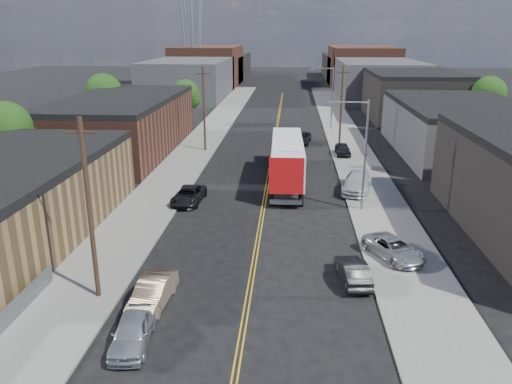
# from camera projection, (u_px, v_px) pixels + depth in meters

# --- Properties ---
(ground) EXTENTS (260.00, 260.00, 0.00)m
(ground) POSITION_uv_depth(u_px,v_px,m) (277.00, 129.00, 74.31)
(ground) COLOR black
(ground) RESTS_ON ground
(centerline) EXTENTS (0.32, 120.00, 0.01)m
(centerline) POSITION_uv_depth(u_px,v_px,m) (273.00, 152.00, 60.08)
(centerline) COLOR gold
(centerline) RESTS_ON ground
(sidewalk_left) EXTENTS (5.00, 140.00, 0.15)m
(sidewalk_left) POSITION_uv_depth(u_px,v_px,m) (195.00, 150.00, 60.70)
(sidewalk_left) COLOR slate
(sidewalk_left) RESTS_ON ground
(sidewalk_right) EXTENTS (5.00, 140.00, 0.15)m
(sidewalk_right) POSITION_uv_depth(u_px,v_px,m) (352.00, 153.00, 59.42)
(sidewalk_right) COLOR slate
(sidewalk_right) RESTS_ON ground
(warehouse_tan) EXTENTS (12.00, 22.00, 5.60)m
(warehouse_tan) POSITION_uv_depth(u_px,v_px,m) (1.00, 199.00, 34.82)
(warehouse_tan) COLOR olive
(warehouse_tan) RESTS_ON ground
(warehouse_brown) EXTENTS (12.00, 26.00, 6.60)m
(warehouse_brown) POSITION_uv_depth(u_px,v_px,m) (122.00, 125.00, 59.33)
(warehouse_brown) COLOR #4F2B1F
(warehouse_brown) RESTS_ON ground
(industrial_right_b) EXTENTS (14.00, 24.00, 6.10)m
(industrial_right_b) POSITION_uv_depth(u_px,v_px,m) (460.00, 128.00, 58.60)
(industrial_right_b) COLOR #373739
(industrial_right_b) RESTS_ON ground
(industrial_right_c) EXTENTS (14.00, 22.00, 7.60)m
(industrial_right_c) POSITION_uv_depth(u_px,v_px,m) (411.00, 94.00, 83.03)
(industrial_right_c) COLOR black
(industrial_right_c) RESTS_ON ground
(skyline_left_a) EXTENTS (16.00, 30.00, 8.00)m
(skyline_left_a) POSITION_uv_depth(u_px,v_px,m) (189.00, 79.00, 107.62)
(skyline_left_a) COLOR #373739
(skyline_left_a) RESTS_ON ground
(skyline_right_a) EXTENTS (16.00, 30.00, 8.00)m
(skyline_right_a) POSITION_uv_depth(u_px,v_px,m) (377.00, 80.00, 104.91)
(skyline_right_a) COLOR #373739
(skyline_right_a) RESTS_ON ground
(skyline_left_b) EXTENTS (16.00, 26.00, 10.00)m
(skyline_left_b) POSITION_uv_depth(u_px,v_px,m) (208.00, 66.00, 131.02)
(skyline_left_b) COLOR #4F2B1F
(skyline_left_b) RESTS_ON ground
(skyline_right_b) EXTENTS (16.00, 26.00, 10.00)m
(skyline_right_b) POSITION_uv_depth(u_px,v_px,m) (362.00, 67.00, 128.32)
(skyline_right_b) COLOR #4F2B1F
(skyline_right_b) RESTS_ON ground
(skyline_left_c) EXTENTS (16.00, 40.00, 7.00)m
(skyline_left_c) POSITION_uv_depth(u_px,v_px,m) (219.00, 67.00, 150.45)
(skyline_left_c) COLOR black
(skyline_left_c) RESTS_ON ground
(skyline_right_c) EXTENTS (16.00, 40.00, 7.00)m
(skyline_right_c) POSITION_uv_depth(u_px,v_px,m) (353.00, 67.00, 147.75)
(skyline_right_c) COLOR black
(skyline_right_c) RESTS_ON ground
(streetlight_near) EXTENTS (3.39, 0.25, 9.00)m
(streetlight_near) POSITION_uv_depth(u_px,v_px,m) (360.00, 147.00, 38.95)
(streetlight_near) COLOR gray
(streetlight_near) RESTS_ON ground
(streetlight_far) EXTENTS (3.39, 0.25, 9.00)m
(streetlight_far) POSITION_uv_depth(u_px,v_px,m) (330.00, 93.00, 72.14)
(streetlight_far) COLOR gray
(streetlight_far) RESTS_ON ground
(utility_pole_left_near) EXTENTS (1.60, 0.26, 10.00)m
(utility_pole_left_near) POSITION_uv_depth(u_px,v_px,m) (89.00, 210.00, 25.85)
(utility_pole_left_near) COLOR black
(utility_pole_left_near) RESTS_ON ground
(utility_pole_left_far) EXTENTS (1.60, 0.26, 10.00)m
(utility_pole_left_far) POSITION_uv_depth(u_px,v_px,m) (204.00, 109.00, 59.04)
(utility_pole_left_far) COLOR black
(utility_pole_left_far) RESTS_ON ground
(utility_pole_right) EXTENTS (1.60, 0.26, 10.00)m
(utility_pole_right) POSITION_uv_depth(u_px,v_px,m) (341.00, 107.00, 60.78)
(utility_pole_right) COLOR black
(utility_pole_right) RESTS_ON ground
(tree_left_near) EXTENTS (4.85, 4.76, 7.91)m
(tree_left_near) POSITION_uv_depth(u_px,v_px,m) (7.00, 131.00, 45.87)
(tree_left_near) COLOR black
(tree_left_near) RESTS_ON ground
(tree_left_mid) EXTENTS (5.10, 5.04, 8.37)m
(tree_left_mid) POSITION_uv_depth(u_px,v_px,m) (104.00, 94.00, 69.48)
(tree_left_mid) COLOR black
(tree_left_mid) RESTS_ON ground
(tree_left_far) EXTENTS (4.35, 4.20, 6.97)m
(tree_left_far) POSITION_uv_depth(u_px,v_px,m) (186.00, 95.00, 75.73)
(tree_left_far) COLOR black
(tree_left_far) RESTS_ON ground
(tree_right_far) EXTENTS (4.85, 4.76, 7.91)m
(tree_right_far) POSITION_uv_depth(u_px,v_px,m) (489.00, 96.00, 70.67)
(tree_right_far) COLOR black
(tree_right_far) RESTS_ON ground
(semi_truck) EXTENTS (3.11, 16.55, 4.33)m
(semi_truck) POSITION_uv_depth(u_px,v_px,m) (287.00, 156.00, 48.03)
(semi_truck) COLOR silver
(semi_truck) RESTS_ON ground
(car_left_a) EXTENTS (2.06, 4.29, 1.41)m
(car_left_a) POSITION_uv_depth(u_px,v_px,m) (132.00, 332.00, 23.10)
(car_left_a) COLOR #B7B9BD
(car_left_a) RESTS_ON ground
(car_left_b) EXTENTS (1.89, 4.55, 1.46)m
(car_left_b) POSITION_uv_depth(u_px,v_px,m) (153.00, 293.00, 26.47)
(car_left_b) COLOR #8D745C
(car_left_b) RESTS_ON ground
(car_left_c) EXTENTS (2.56, 4.99, 1.35)m
(car_left_c) POSITION_uv_depth(u_px,v_px,m) (189.00, 195.00, 42.28)
(car_left_c) COLOR black
(car_left_c) RESTS_ON ground
(car_right_oncoming) EXTENTS (1.92, 4.26, 1.36)m
(car_right_oncoming) POSITION_uv_depth(u_px,v_px,m) (353.00, 271.00, 28.98)
(car_right_oncoming) COLOR black
(car_right_oncoming) RESTS_ON ground
(car_right_lot_a) EXTENTS (3.99, 5.07, 1.28)m
(car_right_lot_a) POSITION_uv_depth(u_px,v_px,m) (394.00, 248.00, 31.73)
(car_right_lot_a) COLOR #B0B3B5
(car_right_lot_a) RESTS_ON sidewalk_right
(car_right_lot_b) EXTENTS (3.49, 6.04, 1.65)m
(car_right_lot_b) POSITION_uv_depth(u_px,v_px,m) (357.00, 182.00, 44.87)
(car_right_lot_b) COLOR silver
(car_right_lot_b) RESTS_ON sidewalk_right
(car_right_lot_c) EXTENTS (1.72, 4.01, 1.35)m
(car_right_lot_c) POSITION_uv_depth(u_px,v_px,m) (343.00, 149.00, 57.98)
(car_right_lot_c) COLOR black
(car_right_lot_c) RESTS_ON sidewalk_right
(car_ahead_truck) EXTENTS (3.11, 5.54, 1.46)m
(car_ahead_truck) POSITION_uv_depth(u_px,v_px,m) (300.00, 138.00, 64.38)
(car_ahead_truck) COLOR black
(car_ahead_truck) RESTS_ON ground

